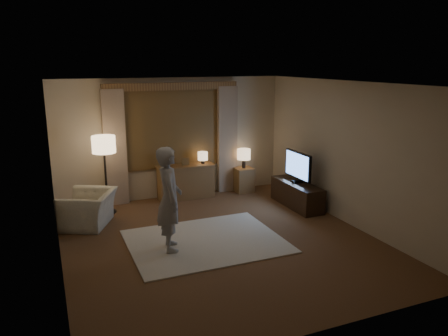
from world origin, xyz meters
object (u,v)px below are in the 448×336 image
armchair (89,209)px  side_table (244,180)px  tv_stand (297,194)px  sideboard (186,182)px  person (169,199)px

armchair → side_table: 3.62m
side_table → tv_stand: size_ratio=0.40×
sideboard → armchair: sideboard is taller
sideboard → side_table: sideboard is taller
armchair → tv_stand: bearing=108.5°
sideboard → armchair: size_ratio=1.24×
tv_stand → person: size_ratio=0.84×
armchair → person: size_ratio=0.58×
side_table → person: person is taller
side_table → tv_stand: (0.57, -1.37, -0.03)m
sideboard → person: (-1.06, -2.50, 0.50)m
armchair → tv_stand: (4.09, -0.52, -0.06)m
sideboard → side_table: (1.37, -0.05, -0.07)m
armchair → tv_stand: armchair is taller
tv_stand → side_table: bearing=112.7°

